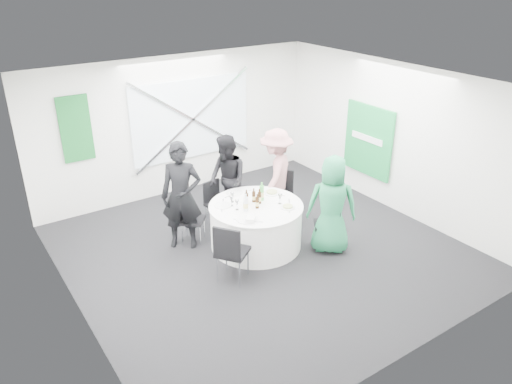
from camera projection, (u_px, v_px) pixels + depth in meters
floor at (263, 250)px, 8.36m from camera, size 6.00×6.00×0.00m
ceiling at (264, 84)px, 7.18m from camera, size 6.00×6.00×0.00m
wall_back at (178, 126)px, 10.02m from camera, size 6.00×0.00×6.00m
wall_front at (418, 260)px, 5.52m from camera, size 6.00×0.00×6.00m
wall_left at (67, 225)px, 6.24m from camera, size 0.00×6.00×6.00m
wall_right at (395, 138)px, 9.30m from camera, size 0.00×6.00×6.00m
window_panel at (192, 119)px, 10.10m from camera, size 2.60×0.03×1.60m
window_brace_a at (193, 119)px, 10.07m from camera, size 2.63×0.05×1.84m
window_brace_b at (193, 119)px, 10.07m from camera, size 2.63×0.05×1.84m
green_banner at (76, 129)px, 8.84m from camera, size 0.55×0.04×1.20m
green_sign at (368, 140)px, 9.80m from camera, size 0.05×1.20×1.40m
banquet_table at (256, 226)px, 8.35m from camera, size 1.56×1.56×0.76m
chair_back at (215, 200)px, 9.02m from camera, size 0.43×0.43×0.82m
chair_back_left at (188, 216)px, 8.44m from camera, size 0.54×0.54×0.84m
chair_back_right at (281, 190)px, 9.30m from camera, size 0.57×0.56×0.90m
chair_front_right at (331, 221)px, 8.26m from camera, size 0.54×0.54×0.85m
chair_front_left at (230, 249)px, 7.30m from camera, size 0.62×0.62×0.97m
person_man_back_left at (182, 196)px, 8.14m from camera, size 0.80×0.74×1.84m
person_man_back at (227, 180)px, 8.97m from camera, size 0.49×0.83×1.65m
person_woman_pink at (276, 173)px, 9.20m from camera, size 1.17×1.07×1.69m
person_woman_green at (332, 205)px, 8.05m from camera, size 0.96×0.92×1.66m
plate_back at (234, 193)px, 8.61m from camera, size 0.28×0.28×0.01m
plate_back_left at (223, 205)px, 8.17m from camera, size 0.28×0.28×0.01m
plate_back_right at (272, 192)px, 8.61m from camera, size 0.28×0.28×0.04m
plate_front_right at (288, 207)px, 8.10m from camera, size 0.24×0.24×0.04m
plate_front_left at (245, 220)px, 7.72m from camera, size 0.29×0.29×0.01m
napkin at (251, 218)px, 7.68m from camera, size 0.23×0.23×0.05m
beer_bottle_a at (246, 199)px, 8.17m from camera, size 0.06×0.06×0.27m
beer_bottle_b at (254, 197)px, 8.27m from camera, size 0.06×0.06×0.24m
beer_bottle_c at (260, 198)px, 8.21m from camera, size 0.06×0.06×0.26m
beer_bottle_d at (257, 203)px, 8.06m from camera, size 0.06×0.06×0.25m
green_water_bottle at (262, 193)px, 8.31m from camera, size 0.08×0.08×0.32m
clear_water_bottle at (246, 204)px, 7.96m from camera, size 0.08×0.08×0.30m
wine_glass_a at (280, 197)px, 8.19m from camera, size 0.07×0.07×0.17m
wine_glass_b at (231, 199)px, 8.12m from camera, size 0.07×0.07×0.17m
wine_glass_c at (237, 203)px, 7.99m from camera, size 0.07×0.07×0.17m
wine_glass_d at (232, 195)px, 8.25m from camera, size 0.07×0.07×0.17m
fork_a at (249, 191)px, 8.70m from camera, size 0.15×0.03×0.01m
knife_a at (228, 197)px, 8.48m from camera, size 0.15×0.03×0.01m
fork_b at (238, 220)px, 7.73m from camera, size 0.12×0.12×0.01m
knife_b at (258, 222)px, 7.67m from camera, size 0.11×0.12×0.01m
fork_c at (289, 211)px, 7.99m from camera, size 0.11×0.13×0.01m
knife_c at (289, 201)px, 8.33m from camera, size 0.10×0.13×0.01m
fork_d at (281, 195)px, 8.54m from camera, size 0.08×0.14×0.01m
knife_d at (258, 190)px, 8.71m from camera, size 0.10×0.13×0.01m
fork_e at (223, 201)px, 8.34m from camera, size 0.10×0.13×0.01m
knife_e at (222, 210)px, 8.02m from camera, size 0.09×0.13×0.01m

